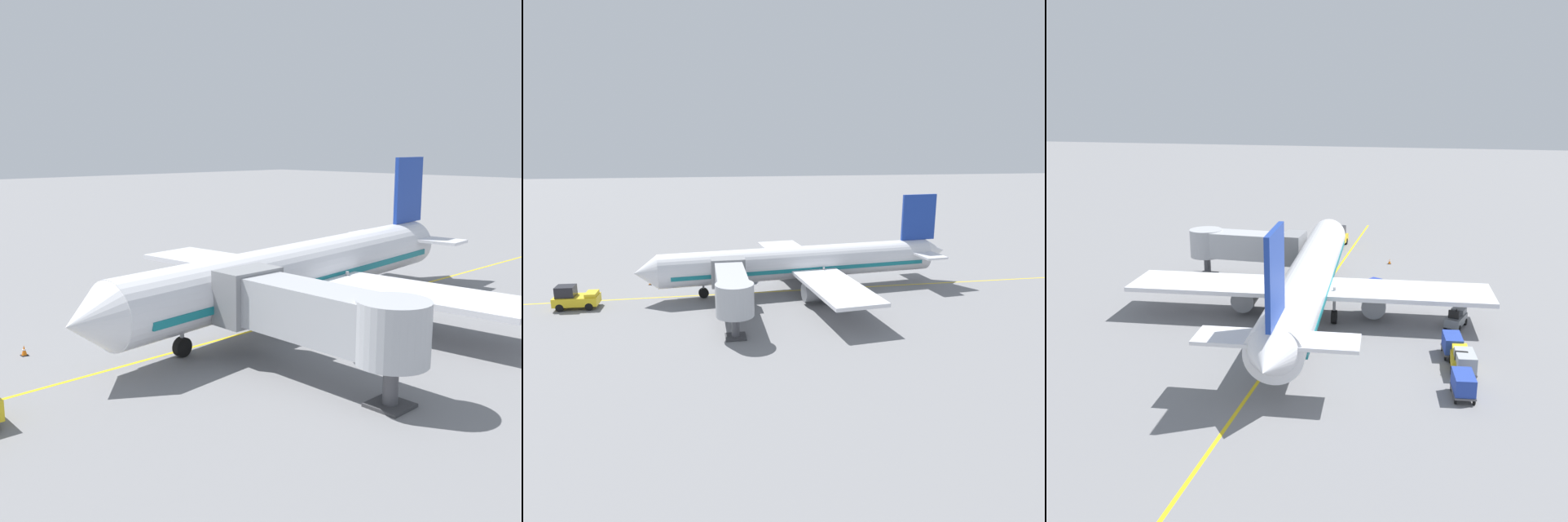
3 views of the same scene
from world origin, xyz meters
The scene contains 15 objects.
ground_plane centered at (0.00, 0.00, 0.00)m, with size 400.00×400.00×0.00m, color slate.
gate_lead_in_line centered at (0.00, 0.00, 0.00)m, with size 0.24×80.00×0.01m, color gold.
parked_airliner centered at (0.30, 1.66, 3.19)m, with size 30.38×37.35×10.63m.
jet_bridge centered at (-8.43, 10.47, 3.45)m, with size 12.08×3.50×4.98m.
pushback_tractor centered at (-2.12, 26.18, 1.10)m, with size 2.40×4.50×2.40m.
baggage_tug_lead centered at (12.72, -6.00, 0.71)m, with size 1.41×2.56×1.62m.
baggage_tug_trailing centered at (12.51, 1.74, 0.71)m, with size 1.90×2.74×1.62m.
baggage_tug_spare centered at (4.76, 8.09, 0.71)m, with size 2.14×2.77×1.62m.
baggage_cart_front centered at (12.20, -4.03, 0.95)m, with size 1.60×2.97×1.58m.
baggage_cart_second_in_train centered at (13.03, -6.87, 0.95)m, with size 1.60×2.97×1.58m.
baggage_cart_third_in_train centered at (12.87, -10.06, 0.95)m, with size 1.60×2.97×1.58m.
ground_crew_wing_walker centered at (7.78, 7.88, 0.95)m, with size 0.66×0.45×1.69m.
safety_cone_nose_left centered at (3.55, 11.14, 0.29)m, with size 0.36×0.36×0.59m.
safety_cone_nose_right centered at (5.32, 19.39, 0.29)m, with size 0.36×0.36×0.59m.
safety_cone_wing_tip centered at (5.28, 11.56, 0.29)m, with size 0.36×0.36×0.59m.
Camera 2 is at (-52.83, 13.16, 16.56)m, focal length 33.45 mm.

